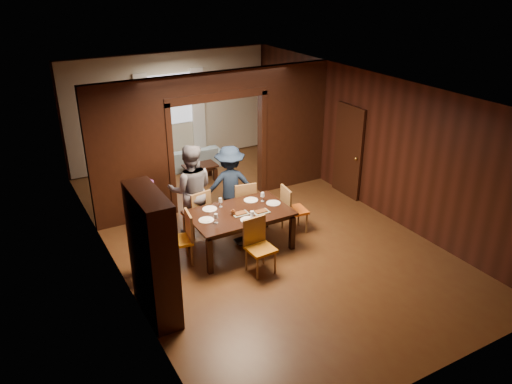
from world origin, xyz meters
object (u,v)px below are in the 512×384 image
chair_right (295,209)px  chair_far_l (196,212)px  dining_table (240,230)px  person_purple (147,230)px  chair_left (179,239)px  person_navy (230,185)px  chair_near (261,247)px  hutch (153,255)px  chair_far_r (243,203)px  sofa (187,158)px  person_grey (191,190)px  coffee_table (201,173)px

chair_right → chair_far_l: same height
dining_table → chair_right: size_ratio=1.89×
person_purple → chair_left: bearing=105.5°
person_purple → chair_far_l: (1.26, 0.97, -0.40)m
person_navy → chair_left: (-1.53, -1.01, -0.33)m
chair_near → hutch: 1.99m
dining_table → chair_left: size_ratio=1.89×
chair_left → chair_right: (2.43, -0.00, 0.00)m
chair_far_r → chair_near: same height
sofa → chair_far_r: size_ratio=1.93×
person_grey → sofa: bearing=-89.5°
chair_far_l → chair_far_r: same height
chair_right → person_grey: bearing=70.4°
person_purple → coffee_table: 4.24m
person_purple → chair_far_r: size_ratio=1.83×
chair_left → chair_far_l: bearing=149.0°
person_navy → coffee_table: person_navy is taller
chair_far_r → coffee_table: bearing=-83.3°
person_purple → coffee_table: person_purple is taller
dining_table → chair_right: chair_right is taller
sofa → person_purple: bearing=63.8°
person_purple → chair_near: 1.92m
coffee_table → chair_far_l: 2.72m
chair_left → hutch: (-0.80, -1.11, 0.52)m
coffee_table → hutch: (-2.63, -4.39, 0.80)m
dining_table → chair_left: chair_left is taller
person_purple → chair_far_l: size_ratio=1.83×
person_grey → sofa: (1.23, 3.33, -0.65)m
sofa → hutch: size_ratio=0.94×
person_grey → chair_left: bearing=75.8°
chair_near → person_grey: bearing=101.0°
person_purple → chair_left: (0.57, 0.14, -0.40)m
chair_left → chair_right: bearing=98.4°
person_purple → person_navy: size_ratio=1.09×
person_purple → dining_table: size_ratio=0.97×
person_navy → chair_left: size_ratio=1.68×
person_grey → dining_table: 1.24m
coffee_table → chair_near: (-0.72, -4.23, 0.28)m
person_purple → chair_far_l: person_purple is taller
person_grey → chair_left: size_ratio=1.90×
sofa → chair_right: 4.29m
dining_table → chair_near: (-0.06, -0.88, 0.10)m
dining_table → chair_left: (-1.17, 0.07, 0.10)m
person_purple → chair_right: (3.01, 0.14, -0.40)m
chair_right → hutch: (-3.23, -1.10, 0.52)m
sofa → dining_table: 4.37m
hutch → chair_left: bearing=54.3°
coffee_table → chair_right: chair_right is taller
sofa → chair_near: (-0.76, -5.19, 0.21)m
coffee_table → chair_far_r: size_ratio=0.82×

